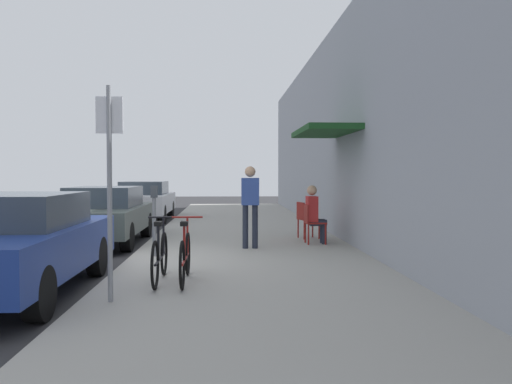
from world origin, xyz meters
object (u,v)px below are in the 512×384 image
object	(u,v)px
cafe_chair_0	(312,221)
parked_car_2	(144,200)
cafe_chair_1	(305,217)
parking_meter	(154,215)
bicycle_0	(160,257)
parked_car_0	(15,242)
street_sign	(110,176)
parked_car_1	(104,214)
pedestrian_standing	(250,200)
seated_patron_0	(314,212)
bicycle_1	(185,257)

from	to	relation	value
cafe_chair_0	parked_car_2	bearing A→B (deg)	122.61
parked_car_2	cafe_chair_1	size ratio (longest dim) A/B	5.06
parking_meter	bicycle_0	size ratio (longest dim) A/B	0.77
parked_car_0	parked_car_2	bearing A→B (deg)	90.00
parked_car_2	street_sign	size ratio (longest dim) A/B	1.69
parking_meter	street_sign	distance (m)	3.69
cafe_chair_1	parked_car_1	bearing A→B (deg)	177.26
parked_car_2	cafe_chair_0	bearing A→B (deg)	-57.39
parked_car_2	pedestrian_standing	xyz separation A→B (m)	(3.40, -8.15, 0.39)
parked_car_2	cafe_chair_0	world-z (taller)	parked_car_2
parking_meter	parked_car_2	bearing A→B (deg)	99.68
street_sign	pedestrian_standing	distance (m)	4.96
street_sign	cafe_chair_0	xyz separation A→B (m)	(3.29, 5.21, -1.02)
bicycle_0	cafe_chair_0	bearing A→B (deg)	55.02
cafe_chair_0	seated_patron_0	distance (m)	0.20
parking_meter	cafe_chair_0	bearing A→B (deg)	26.23
parked_car_2	cafe_chair_1	bearing A→B (deg)	-53.72
cafe_chair_1	parked_car_0	bearing A→B (deg)	-132.67
parked_car_1	cafe_chair_0	world-z (taller)	parked_car_1
parked_car_0	cafe_chair_1	distance (m)	7.07
parked_car_1	bicycle_0	world-z (taller)	parked_car_1
parked_car_2	street_sign	bearing A→B (deg)	-83.26
parked_car_2	bicycle_1	distance (m)	11.79
cafe_chair_0	cafe_chair_1	xyz separation A→B (m)	(0.00, 0.96, 0.00)
bicycle_1	seated_patron_0	xyz separation A→B (m)	(2.54, 4.07, 0.34)
bicycle_0	street_sign	bearing A→B (deg)	-111.37
parked_car_0	cafe_chair_0	world-z (taller)	parked_car_0
bicycle_0	pedestrian_standing	world-z (taller)	pedestrian_standing
seated_patron_0	bicycle_1	bearing A→B (deg)	-121.94
cafe_chair_0	pedestrian_standing	bearing A→B (deg)	-154.61
parked_car_0	street_sign	bearing A→B (deg)	-32.96
cafe_chair_0	pedestrian_standing	size ratio (longest dim) A/B	0.51
parking_meter	cafe_chair_0	world-z (taller)	parking_meter
parked_car_1	pedestrian_standing	world-z (taller)	pedestrian_standing
bicycle_0	seated_patron_0	distance (m)	5.00
bicycle_0	seated_patron_0	xyz separation A→B (m)	(2.90, 4.06, 0.34)
parked_car_1	seated_patron_0	distance (m)	4.99
parked_car_0	cafe_chair_1	xyz separation A→B (m)	(4.79, 5.20, -0.10)
bicycle_0	parked_car_2	bearing A→B (deg)	99.60
seated_patron_0	parked_car_2	bearing A→B (deg)	122.94
seated_patron_0	pedestrian_standing	world-z (taller)	pedestrian_standing
bicycle_0	cafe_chair_0	xyz separation A→B (m)	(2.84, 4.06, 0.14)
bicycle_1	seated_patron_0	bearing A→B (deg)	58.06
parked_car_1	parked_car_2	bearing A→B (deg)	90.00
parked_car_2	cafe_chair_0	distance (m)	8.89
cafe_chair_1	seated_patron_0	bearing A→B (deg)	-86.55
parked_car_1	bicycle_0	xyz separation A→B (m)	(1.95, -5.25, -0.23)
parking_meter	pedestrian_standing	size ratio (longest dim) A/B	0.78
parking_meter	pedestrian_standing	distance (m)	2.08
bicycle_1	street_sign	bearing A→B (deg)	-125.40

